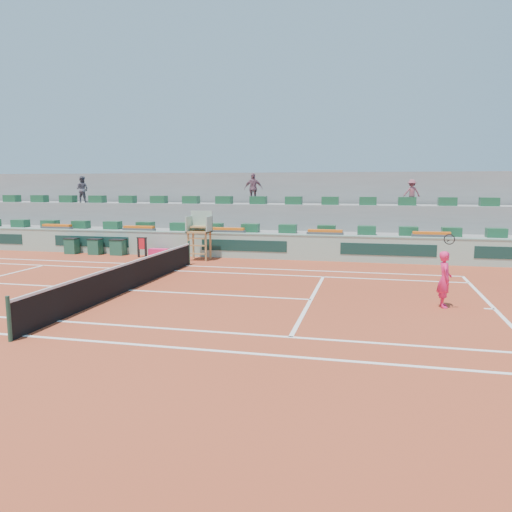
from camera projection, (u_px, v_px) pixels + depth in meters
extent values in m
plane|color=#97361D|center=(129.00, 290.00, 17.49)|extent=(90.00, 90.00, 0.00)
cube|color=gray|center=(219.00, 241.00, 27.73)|extent=(36.00, 4.00, 1.20)
cube|color=gray|center=(227.00, 226.00, 29.17)|extent=(36.00, 2.40, 2.60)
cube|color=gray|center=(235.00, 209.00, 30.59)|extent=(36.00, 0.40, 4.40)
cube|color=#FF2166|center=(159.00, 253.00, 25.54)|extent=(0.97, 0.43, 0.43)
imported|color=#484854|center=(82.00, 189.00, 30.27)|extent=(0.78, 0.61, 1.59)
imported|color=#7E5465|center=(253.00, 189.00, 27.96)|extent=(1.08, 0.66, 1.73)
imported|color=#8D4654|center=(412.00, 192.00, 26.11)|extent=(0.98, 0.72, 1.35)
cube|color=white|center=(495.00, 309.00, 14.83)|extent=(0.12, 10.97, 0.01)
cube|color=white|center=(23.00, 336.00, 12.21)|extent=(23.77, 0.12, 0.01)
cube|color=white|center=(186.00, 266.00, 22.78)|extent=(23.77, 0.12, 0.01)
cube|color=white|center=(57.00, 321.00, 13.53)|extent=(23.77, 0.12, 0.01)
cube|color=white|center=(174.00, 271.00, 21.46)|extent=(23.77, 0.12, 0.01)
cube|color=white|center=(311.00, 300.00, 16.06)|extent=(0.12, 8.23, 0.01)
cube|color=white|center=(129.00, 290.00, 17.49)|extent=(12.80, 0.12, 0.01)
cube|color=white|center=(489.00, 309.00, 14.86)|extent=(0.30, 0.12, 0.01)
cube|color=black|center=(129.00, 277.00, 17.43)|extent=(0.03, 11.87, 0.92)
cube|color=silver|center=(128.00, 263.00, 17.36)|extent=(0.06, 11.87, 0.07)
cylinder|color=#1C4130|center=(9.00, 319.00, 11.69)|extent=(0.10, 0.10, 1.10)
cylinder|color=#1C4130|center=(189.00, 253.00, 23.14)|extent=(0.10, 0.10, 1.10)
cube|color=#91B7A2|center=(207.00, 245.00, 25.61)|extent=(36.00, 0.30, 1.20)
cube|color=gray|center=(207.00, 233.00, 25.52)|extent=(36.00, 0.34, 0.06)
cube|color=#12322C|center=(91.00, 241.00, 26.90)|extent=(4.40, 0.02, 0.56)
cube|color=#12322C|center=(244.00, 246.00, 25.00)|extent=(4.40, 0.02, 0.56)
cube|color=#12322C|center=(388.00, 250.00, 23.43)|extent=(4.40, 0.02, 0.56)
cube|color=olive|center=(188.00, 247.00, 24.30)|extent=(0.08, 0.08, 1.35)
cube|color=olive|center=(206.00, 247.00, 24.10)|extent=(0.08, 0.08, 1.35)
cube|color=olive|center=(193.00, 245.00, 24.97)|extent=(0.08, 0.08, 1.35)
cube|color=olive|center=(210.00, 246.00, 24.77)|extent=(0.08, 0.08, 1.35)
cube|color=olive|center=(199.00, 232.00, 24.43)|extent=(1.10, 0.90, 0.08)
cube|color=#91B7A2|center=(202.00, 221.00, 24.73)|extent=(1.10, 0.08, 1.00)
cube|color=#91B7A2|center=(189.00, 224.00, 24.50)|extent=(0.06, 0.90, 0.80)
cube|color=#91B7A2|center=(209.00, 225.00, 24.27)|extent=(0.06, 0.90, 0.80)
cube|color=olive|center=(200.00, 227.00, 24.50)|extent=(0.80, 0.60, 0.08)
cube|color=olive|center=(197.00, 254.00, 24.24)|extent=(0.90, 0.08, 0.06)
cube|color=olive|center=(197.00, 246.00, 24.19)|extent=(0.90, 0.08, 0.06)
cube|color=olive|center=(197.00, 238.00, 24.14)|extent=(0.90, 0.08, 0.06)
cube|color=#1B5230|center=(20.00, 223.00, 29.43)|extent=(0.90, 0.60, 0.44)
cube|color=#1B5230|center=(50.00, 224.00, 28.99)|extent=(0.90, 0.60, 0.44)
cube|color=#1B5230|center=(81.00, 225.00, 28.54)|extent=(0.90, 0.60, 0.44)
cube|color=#1B5230|center=(113.00, 225.00, 28.09)|extent=(0.90, 0.60, 0.44)
cube|color=#1B5230|center=(145.00, 226.00, 27.64)|extent=(0.90, 0.60, 0.44)
cube|color=#1B5230|center=(179.00, 226.00, 27.19)|extent=(0.90, 0.60, 0.44)
cube|color=#1B5230|center=(214.00, 227.00, 26.74)|extent=(0.90, 0.60, 0.44)
cube|color=#1B5230|center=(250.00, 228.00, 26.30)|extent=(0.90, 0.60, 0.44)
cube|color=#1B5230|center=(288.00, 229.00, 25.85)|extent=(0.90, 0.60, 0.44)
cube|color=#1B5230|center=(327.00, 229.00, 25.40)|extent=(0.90, 0.60, 0.44)
cube|color=#1B5230|center=(367.00, 230.00, 24.95)|extent=(0.90, 0.60, 0.44)
cube|color=#1B5230|center=(408.00, 231.00, 24.50)|extent=(0.90, 0.60, 0.44)
cube|color=#1B5230|center=(451.00, 232.00, 24.05)|extent=(0.90, 0.60, 0.44)
cube|color=#1B5230|center=(496.00, 233.00, 23.60)|extent=(0.90, 0.60, 0.44)
cube|color=#1B5230|center=(12.00, 198.00, 31.52)|extent=(0.90, 0.60, 0.44)
cube|color=#1B5230|center=(40.00, 199.00, 31.07)|extent=(0.90, 0.60, 0.44)
cube|color=#1B5230|center=(68.00, 199.00, 30.62)|extent=(0.90, 0.60, 0.44)
cube|color=#1B5230|center=(98.00, 199.00, 30.17)|extent=(0.90, 0.60, 0.44)
cube|color=#1B5230|center=(128.00, 199.00, 29.72)|extent=(0.90, 0.60, 0.44)
cube|color=#1B5230|center=(159.00, 199.00, 29.28)|extent=(0.90, 0.60, 0.44)
cube|color=#1B5230|center=(191.00, 200.00, 28.83)|extent=(0.90, 0.60, 0.44)
cube|color=#1B5230|center=(224.00, 200.00, 28.38)|extent=(0.90, 0.60, 0.44)
cube|color=#1B5230|center=(258.00, 200.00, 27.93)|extent=(0.90, 0.60, 0.44)
cube|color=#1B5230|center=(294.00, 200.00, 27.48)|extent=(0.90, 0.60, 0.44)
cube|color=#1B5230|center=(330.00, 201.00, 27.03)|extent=(0.90, 0.60, 0.44)
cube|color=#1B5230|center=(368.00, 201.00, 26.58)|extent=(0.90, 0.60, 0.44)
cube|color=#1B5230|center=(407.00, 201.00, 26.14)|extent=(0.90, 0.60, 0.44)
cube|color=#1B5230|center=(447.00, 202.00, 25.69)|extent=(0.90, 0.60, 0.44)
cube|color=#1B5230|center=(489.00, 202.00, 25.24)|extent=(0.90, 0.60, 0.44)
cube|color=#4C4C4C|center=(57.00, 228.00, 28.01)|extent=(1.80, 0.36, 0.16)
cube|color=orange|center=(57.00, 225.00, 27.99)|extent=(1.70, 0.32, 0.12)
cube|color=#4C4C4C|center=(139.00, 230.00, 26.89)|extent=(1.80, 0.36, 0.16)
cube|color=orange|center=(139.00, 227.00, 26.87)|extent=(1.70, 0.32, 0.12)
cube|color=#4C4C4C|center=(228.00, 232.00, 25.77)|extent=(1.80, 0.36, 0.16)
cube|color=orange|center=(228.00, 229.00, 25.75)|extent=(1.70, 0.32, 0.12)
cube|color=#4C4C4C|center=(325.00, 234.00, 24.65)|extent=(1.80, 0.36, 0.16)
cube|color=orange|center=(325.00, 231.00, 24.63)|extent=(1.70, 0.32, 0.12)
cube|color=#4C4C4C|center=(431.00, 236.00, 23.53)|extent=(1.80, 0.36, 0.16)
cube|color=orange|center=(432.00, 233.00, 23.51)|extent=(1.70, 0.32, 0.12)
cube|color=#1A503A|center=(118.00, 247.00, 26.28)|extent=(0.70, 0.60, 0.80)
cube|color=black|center=(118.00, 240.00, 26.22)|extent=(0.74, 0.64, 0.04)
cube|color=#1A503A|center=(95.00, 247.00, 26.48)|extent=(0.62, 0.54, 0.80)
cube|color=black|center=(95.00, 239.00, 26.42)|extent=(0.66, 0.57, 0.04)
cube|color=#1A503A|center=(72.00, 246.00, 26.79)|extent=(0.63, 0.54, 0.80)
cube|color=black|center=(71.00, 239.00, 26.73)|extent=(0.66, 0.57, 0.04)
cube|color=black|center=(138.00, 247.00, 25.46)|extent=(0.09, 0.09, 1.00)
cube|color=black|center=(146.00, 248.00, 25.37)|extent=(0.09, 0.09, 1.00)
cube|color=black|center=(142.00, 238.00, 25.34)|extent=(0.54, 0.07, 0.06)
cube|color=red|center=(142.00, 244.00, 25.36)|extent=(0.40, 0.04, 0.56)
imported|color=#FF2166|center=(444.00, 279.00, 14.99)|extent=(0.44, 0.64, 1.71)
cylinder|color=black|center=(448.00, 241.00, 14.53)|extent=(0.03, 0.35, 0.09)
torus|color=black|center=(449.00, 239.00, 14.31)|extent=(0.31, 0.08, 0.31)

